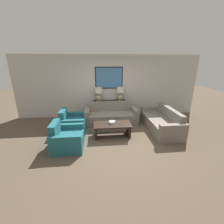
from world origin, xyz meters
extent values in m
plane|color=brown|center=(0.00, 0.00, 0.00)|extent=(20.00, 20.00, 0.00)
cube|color=beige|center=(0.00, 2.36, 1.32)|extent=(7.94, 0.10, 2.65)
cube|color=black|center=(0.00, 2.30, 1.70)|extent=(1.18, 0.01, 0.92)
cube|color=teal|center=(0.00, 2.30, 1.70)|extent=(1.10, 0.02, 0.84)
cube|color=#332319|center=(0.00, 2.09, 0.37)|extent=(1.42, 0.38, 0.75)
cylinder|color=tan|center=(-0.47, 2.09, 0.76)|extent=(0.20, 0.20, 0.02)
sphere|color=tan|center=(-0.47, 2.09, 0.89)|extent=(0.24, 0.24, 0.24)
cylinder|color=#8C7A51|center=(-0.47, 2.09, 1.06)|extent=(0.02, 0.02, 0.10)
cylinder|color=beige|center=(-0.47, 2.09, 1.22)|extent=(0.32, 0.32, 0.22)
cylinder|color=tan|center=(0.47, 2.09, 0.76)|extent=(0.20, 0.20, 0.02)
sphere|color=tan|center=(0.47, 2.09, 0.89)|extent=(0.24, 0.24, 0.24)
cylinder|color=#8C7A51|center=(0.47, 2.09, 1.06)|extent=(0.02, 0.02, 0.10)
cylinder|color=beige|center=(0.47, 2.09, 1.22)|extent=(0.32, 0.32, 0.22)
cube|color=slate|center=(0.00, 1.32, 0.21)|extent=(1.71, 0.68, 0.41)
cube|color=slate|center=(0.00, 1.75, 0.40)|extent=(1.71, 0.18, 0.79)
cube|color=slate|center=(-0.94, 1.41, 0.30)|extent=(0.18, 0.86, 0.60)
cube|color=slate|center=(0.94, 1.41, 0.30)|extent=(0.18, 0.86, 0.60)
cube|color=slate|center=(1.62, 0.60, 0.21)|extent=(0.68, 1.71, 0.41)
cube|color=slate|center=(2.05, 0.60, 0.40)|extent=(0.18, 1.71, 0.79)
cube|color=slate|center=(1.71, 1.55, 0.30)|extent=(0.86, 0.18, 0.60)
cube|color=slate|center=(1.71, -0.34, 0.30)|extent=(0.86, 0.18, 0.60)
cube|color=black|center=(-0.06, 0.28, 0.41)|extent=(1.21, 0.63, 0.05)
cube|color=black|center=(-0.60, 0.28, 0.19)|extent=(0.07, 0.51, 0.39)
cube|color=black|center=(0.48, 0.28, 0.19)|extent=(0.07, 0.51, 0.39)
cylinder|color=beige|center=(-0.07, 0.33, 0.47)|extent=(0.22, 0.22, 0.07)
cube|color=#1E5B66|center=(-1.31, 0.84, 0.20)|extent=(0.66, 0.66, 0.40)
cube|color=#1E5B66|center=(-1.73, 0.84, 0.39)|extent=(0.18, 0.66, 0.78)
cube|color=#1E5B66|center=(-1.40, 0.44, 0.28)|extent=(0.84, 0.14, 0.56)
cube|color=#1E5B66|center=(-1.40, 1.24, 0.28)|extent=(0.84, 0.14, 0.56)
cube|color=#1E5B66|center=(-1.31, -0.28, 0.20)|extent=(0.66, 0.66, 0.40)
cube|color=#1E5B66|center=(-1.73, -0.28, 0.39)|extent=(0.18, 0.66, 0.78)
cube|color=#1E5B66|center=(-1.40, -0.68, 0.28)|extent=(0.84, 0.14, 0.56)
cube|color=#1E5B66|center=(-1.40, 0.12, 0.28)|extent=(0.84, 0.14, 0.56)
camera|label=1|loc=(-0.53, -4.19, 2.36)|focal=24.00mm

